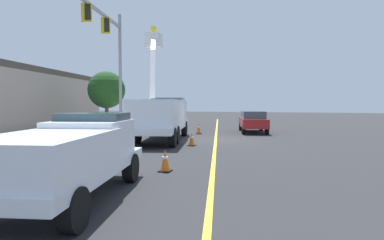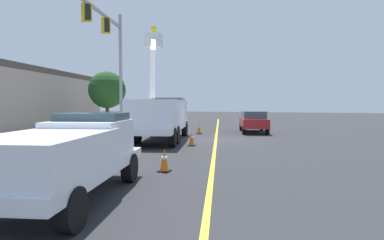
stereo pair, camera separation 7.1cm
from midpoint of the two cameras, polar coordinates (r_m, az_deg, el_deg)
ground at (r=20.11m, az=4.42°, el=-3.57°), size 120.00×120.00×0.00m
sidewalk_far_side at (r=21.70m, az=-17.01°, el=-3.05°), size 59.54×15.27×0.12m
lane_centre_stripe at (r=20.11m, az=4.42°, el=-3.56°), size 49.06×9.94×0.01m
utility_bucket_truck at (r=19.68m, az=-5.42°, el=1.00°), size 8.53×4.06×7.32m
service_pickup_truck at (r=8.14m, az=-21.17°, el=-5.77°), size 5.90×3.16×2.06m
passing_minivan at (r=25.48m, az=11.07°, el=-0.01°), size 5.08×2.80×1.69m
traffic_cone_mid_front at (r=10.89m, az=-4.83°, el=-7.31°), size 0.40×0.40×0.77m
traffic_cone_mid_rear at (r=17.22m, az=0.08°, el=-3.48°), size 0.40×0.40×0.74m
traffic_cone_trailing at (r=23.72m, az=1.37°, el=-1.54°), size 0.40×0.40×0.83m
traffic_signal_mast at (r=21.91m, az=-14.30°, el=12.35°), size 7.15×1.59×8.65m
commercial_building_backdrop at (r=31.53m, az=-29.64°, el=3.25°), size 23.11×11.23×5.26m
street_tree_right at (r=29.30m, az=-14.99°, el=5.24°), size 3.28×3.28×5.13m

